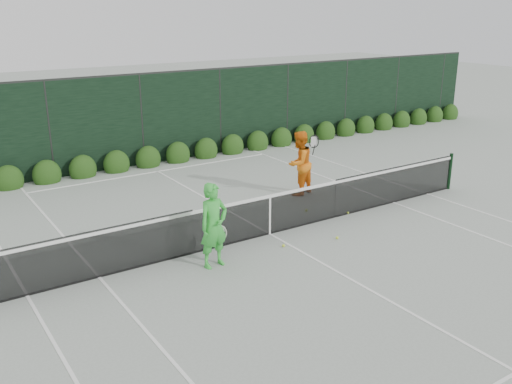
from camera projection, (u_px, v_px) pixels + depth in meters
ground at (270, 234)px, 13.45m from camera, size 80.00×80.00×0.00m
tennis_net at (269, 213)px, 13.28m from camera, size 12.90×0.10×1.07m
player_woman at (214, 225)px, 11.56m from camera, size 0.70×0.50×1.78m
player_man at (299, 163)px, 16.04m from camera, size 1.06×0.93×1.83m
court_lines at (270, 234)px, 13.45m from camera, size 11.03×23.83×0.01m
windscreen_fence at (351, 206)px, 10.83m from camera, size 32.00×21.07×3.06m
hedge_row at (148, 160)px, 19.06m from camera, size 31.66×0.65×0.94m
tennis_balls at (319, 226)px, 13.89m from camera, size 2.71×1.92×0.07m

